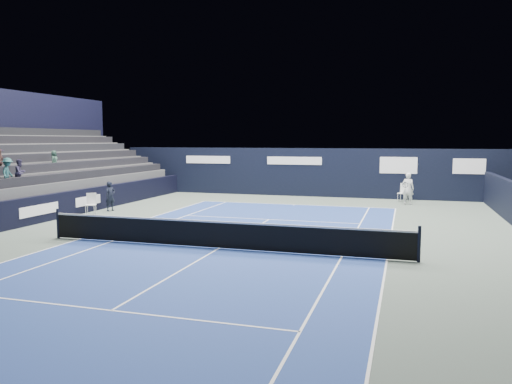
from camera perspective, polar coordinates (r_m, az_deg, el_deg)
ground at (r=18.76m, az=-2.07°, el=-5.23°), size 48.00×48.00×0.00m
court_surface at (r=16.92m, az=-4.27°, el=-6.47°), size 10.97×23.77×0.01m
folding_chair_back_a at (r=31.46m, az=16.86°, el=0.19°), size 0.53×0.54×0.91m
folding_chair_back_b at (r=30.70m, az=16.48°, el=0.08°), size 0.63×0.62×1.09m
line_judge_chair at (r=25.72m, az=-18.34°, el=-1.13°), size 0.60×0.59×1.05m
line_judge at (r=26.67m, az=-16.32°, el=-0.47°), size 0.54×0.65×1.52m
court_markings at (r=16.92m, az=-4.27°, el=-6.45°), size 11.03×23.83×0.00m
tennis_net at (r=16.82m, az=-4.28°, el=-4.79°), size 12.90×0.10×1.10m
back_sponsor_wall at (r=32.53m, az=6.22°, el=2.26°), size 26.00×0.63×3.10m
side_barrier_left at (r=26.56m, az=-18.94°, el=-0.92°), size 0.33×22.00×1.20m
spectator_stand at (r=29.56m, az=-23.84°, el=2.20°), size 6.00×18.00×6.40m
tennis_player at (r=29.43m, az=16.98°, el=0.39°), size 0.76×0.92×1.81m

